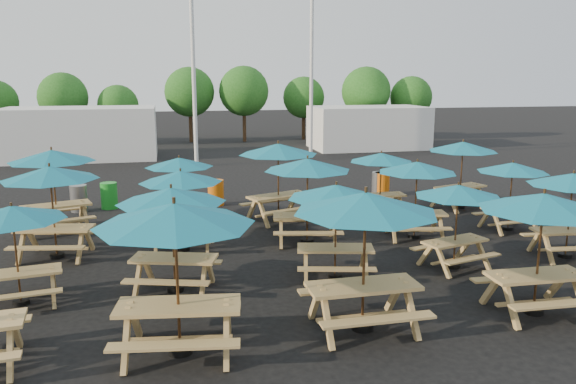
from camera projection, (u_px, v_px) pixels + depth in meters
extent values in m
plane|color=black|center=(300.00, 242.00, 15.46)|extent=(120.00, 120.00, 0.00)
cube|color=tan|center=(18.00, 273.00, 11.12)|extent=(1.68, 0.87, 0.05)
cube|color=tan|center=(17.00, 296.00, 10.64)|extent=(1.61, 0.48, 0.04)
cube|color=tan|center=(21.00, 276.00, 11.70)|extent=(1.61, 0.48, 0.04)
cylinder|color=black|center=(21.00, 302.00, 11.24)|extent=(0.32, 0.32, 0.09)
cylinder|color=brown|center=(16.00, 255.00, 11.04)|extent=(0.04, 0.04, 2.04)
cone|color=#116E8B|center=(12.00, 213.00, 10.87)|extent=(2.35, 2.35, 0.28)
cube|color=tan|center=(55.00, 228.00, 13.99)|extent=(1.93, 1.03, 0.06)
cube|color=tan|center=(45.00, 248.00, 13.40)|extent=(1.85, 0.58, 0.04)
cube|color=tan|center=(65.00, 232.00, 14.71)|extent=(1.85, 0.58, 0.04)
cylinder|color=black|center=(57.00, 255.00, 14.14)|extent=(0.37, 0.37, 0.10)
cylinder|color=brown|center=(53.00, 212.00, 13.91)|extent=(0.04, 0.04, 2.35)
cone|color=#116E8B|center=(50.00, 173.00, 13.71)|extent=(2.73, 2.73, 0.33)
cube|color=tan|center=(56.00, 205.00, 16.33)|extent=(2.04, 1.29, 0.06)
cube|color=tan|center=(61.00, 221.00, 15.80)|extent=(1.90, 0.84, 0.04)
cube|color=tan|center=(53.00, 211.00, 16.99)|extent=(1.90, 0.84, 0.04)
cylinder|color=black|center=(58.00, 230.00, 16.48)|extent=(0.38, 0.38, 0.11)
cylinder|color=brown|center=(55.00, 191.00, 16.25)|extent=(0.05, 0.05, 2.44)
cone|color=#116E8B|center=(52.00, 156.00, 16.04)|extent=(3.06, 3.06, 0.34)
cube|color=tan|center=(178.00, 306.00, 9.11)|extent=(2.10, 1.05, 0.07)
cube|color=tan|center=(174.00, 346.00, 8.45)|extent=(2.03, 0.56, 0.04)
cube|color=tan|center=(184.00, 306.00, 9.89)|extent=(2.03, 0.56, 0.04)
cylinder|color=black|center=(180.00, 350.00, 9.26)|extent=(0.40, 0.40, 0.11)
cylinder|color=brown|center=(177.00, 279.00, 9.01)|extent=(0.05, 0.05, 2.56)
cone|color=#116E8B|center=(174.00, 214.00, 8.79)|extent=(2.89, 2.89, 0.36)
cube|color=tan|center=(174.00, 258.00, 11.78)|extent=(1.89, 1.17, 0.06)
cube|color=tan|center=(166.00, 282.00, 11.21)|extent=(1.77, 0.74, 0.04)
cube|color=tan|center=(182.00, 261.00, 12.48)|extent=(1.77, 0.74, 0.04)
cylinder|color=black|center=(175.00, 289.00, 11.92)|extent=(0.35, 0.35, 0.10)
cylinder|color=brown|center=(173.00, 240.00, 11.70)|extent=(0.04, 0.04, 2.26)
cone|color=#116E8B|center=(171.00, 195.00, 11.51)|extent=(2.81, 2.81, 0.31)
cube|color=tan|center=(182.00, 225.00, 14.57)|extent=(1.74, 0.85, 0.06)
cube|color=tan|center=(181.00, 242.00, 14.03)|extent=(1.68, 0.44, 0.04)
cube|color=tan|center=(185.00, 229.00, 15.22)|extent=(1.68, 0.44, 0.04)
cylinder|color=black|center=(183.00, 249.00, 14.70)|extent=(0.33, 0.33, 0.09)
cylinder|color=brown|center=(182.00, 211.00, 14.49)|extent=(0.04, 0.04, 2.13)
cone|color=#116E8B|center=(181.00, 177.00, 14.31)|extent=(2.38, 2.38, 0.30)
cube|color=tan|center=(181.00, 202.00, 17.30)|extent=(1.74, 1.13, 0.05)
cube|color=tan|center=(175.00, 215.00, 16.77)|extent=(1.60, 0.75, 0.04)
cube|color=tan|center=(187.00, 206.00, 17.93)|extent=(1.60, 0.75, 0.04)
cylinder|color=black|center=(181.00, 222.00, 17.42)|extent=(0.32, 0.32, 0.09)
cylinder|color=brown|center=(180.00, 190.00, 17.22)|extent=(0.04, 0.04, 2.07)
cone|color=#116E8B|center=(179.00, 162.00, 17.04)|extent=(2.64, 2.64, 0.29)
cube|color=tan|center=(363.00, 286.00, 9.98)|extent=(2.01, 0.80, 0.07)
cube|color=tan|center=(378.00, 320.00, 9.35)|extent=(2.00, 0.30, 0.04)
cube|color=tan|center=(349.00, 288.00, 10.75)|extent=(2.00, 0.30, 0.04)
cylinder|color=black|center=(362.00, 326.00, 10.14)|extent=(0.40, 0.40, 0.11)
cylinder|color=brown|center=(364.00, 262.00, 9.89)|extent=(0.05, 0.05, 2.55)
cone|color=#116E8B|center=(366.00, 202.00, 9.67)|extent=(2.58, 2.58, 0.35)
cube|color=tan|center=(335.00, 248.00, 12.57)|extent=(1.81, 1.03, 0.06)
cube|color=tan|center=(337.00, 269.00, 12.02)|extent=(1.71, 0.62, 0.04)
cube|color=tan|center=(333.00, 251.00, 13.24)|extent=(1.71, 0.62, 0.04)
cylinder|color=black|center=(335.00, 276.00, 12.71)|extent=(0.34, 0.34, 0.09)
cylinder|color=brown|center=(336.00, 232.00, 12.49)|extent=(0.04, 0.04, 2.17)
cone|color=#116E8B|center=(336.00, 191.00, 12.31)|extent=(2.61, 2.61, 0.30)
cube|color=tan|center=(307.00, 216.00, 15.25)|extent=(1.94, 1.06, 0.06)
cube|color=tan|center=(308.00, 233.00, 14.65)|extent=(1.86, 0.61, 0.04)
cube|color=tan|center=(306.00, 220.00, 15.97)|extent=(1.86, 0.61, 0.04)
cylinder|color=black|center=(307.00, 241.00, 15.39)|extent=(0.37, 0.37, 0.10)
cylinder|color=brown|center=(307.00, 201.00, 15.16)|extent=(0.04, 0.04, 2.35)
cone|color=#116E8B|center=(308.00, 165.00, 14.96)|extent=(2.76, 2.76, 0.33)
cube|color=tan|center=(278.00, 196.00, 17.59)|extent=(2.07, 1.36, 0.06)
cube|color=tan|center=(291.00, 210.00, 17.07)|extent=(1.91, 0.91, 0.04)
cube|color=tan|center=(267.00, 201.00, 18.24)|extent=(1.91, 0.91, 0.04)
cylinder|color=black|center=(278.00, 219.00, 17.75)|extent=(0.39, 0.39, 0.11)
cylinder|color=brown|center=(278.00, 182.00, 17.51)|extent=(0.05, 0.05, 2.47)
cone|color=#116E8B|center=(278.00, 149.00, 17.29)|extent=(3.16, 3.16, 0.34)
cube|color=tan|center=(537.00, 275.00, 10.67)|extent=(1.89, 0.78, 0.06)
cube|color=tan|center=(559.00, 304.00, 10.07)|extent=(1.87, 0.31, 0.04)
cube|color=tan|center=(515.00, 278.00, 11.39)|extent=(1.87, 0.31, 0.04)
cylinder|color=black|center=(533.00, 310.00, 10.82)|extent=(0.37, 0.37, 0.10)
cylinder|color=brown|center=(539.00, 254.00, 10.58)|extent=(0.05, 0.05, 2.39)
cone|color=#116E8B|center=(544.00, 202.00, 10.38)|extent=(2.45, 2.45, 0.33)
cube|color=tan|center=(455.00, 241.00, 13.26)|extent=(1.70, 1.01, 0.05)
cube|color=tan|center=(473.00, 258.00, 12.81)|extent=(1.59, 0.62, 0.04)
cube|color=tan|center=(437.00, 245.00, 13.82)|extent=(1.59, 0.62, 0.04)
cylinder|color=black|center=(453.00, 266.00, 13.39)|extent=(0.32, 0.32, 0.09)
cylinder|color=brown|center=(456.00, 226.00, 13.19)|extent=(0.04, 0.04, 2.03)
cone|color=#116E8B|center=(458.00, 191.00, 13.02)|extent=(2.49, 2.49, 0.28)
cube|color=tan|center=(415.00, 213.00, 15.73)|extent=(1.81, 0.96, 0.06)
cube|color=tan|center=(421.00, 229.00, 15.17)|extent=(1.73, 0.54, 0.04)
cube|color=tan|center=(409.00, 217.00, 16.40)|extent=(1.73, 0.54, 0.04)
cylinder|color=black|center=(414.00, 236.00, 15.86)|extent=(0.34, 0.34, 0.10)
cylinder|color=brown|center=(416.00, 200.00, 15.65)|extent=(0.04, 0.04, 2.19)
cone|color=#116E8B|center=(417.00, 167.00, 15.46)|extent=(2.55, 2.55, 0.30)
cube|color=tan|center=(380.00, 195.00, 18.34)|extent=(1.62, 0.64, 0.05)
cube|color=tan|center=(387.00, 207.00, 17.82)|extent=(1.62, 0.23, 0.04)
cube|color=tan|center=(373.00, 199.00, 18.96)|extent=(1.62, 0.23, 0.04)
cylinder|color=black|center=(379.00, 213.00, 18.46)|extent=(0.32, 0.32, 0.09)
cylinder|color=brown|center=(380.00, 184.00, 18.26)|extent=(0.04, 0.04, 2.07)
cone|color=#116E8B|center=(381.00, 157.00, 18.09)|extent=(2.08, 2.08, 0.29)
cube|color=tan|center=(568.00, 230.00, 14.02)|extent=(1.76, 0.86, 0.06)
cube|color=tan|center=(553.00, 234.00, 14.69)|extent=(1.71, 0.44, 0.04)
cylinder|color=black|center=(565.00, 255.00, 14.16)|extent=(0.34, 0.34, 0.09)
cylinder|color=brown|center=(569.00, 215.00, 13.95)|extent=(0.04, 0.04, 2.17)
cone|color=#116E8B|center=(573.00, 179.00, 13.76)|extent=(2.41, 2.41, 0.30)
cube|color=tan|center=(509.00, 208.00, 16.55)|extent=(1.64, 0.76, 0.05)
cube|color=tan|center=(522.00, 221.00, 16.05)|extent=(1.61, 0.36, 0.04)
cube|color=tan|center=(496.00, 212.00, 17.15)|extent=(1.61, 0.36, 0.04)
cylinder|color=black|center=(508.00, 228.00, 16.67)|extent=(0.32, 0.32, 0.09)
cylinder|color=brown|center=(510.00, 196.00, 16.47)|extent=(0.04, 0.04, 2.04)
cone|color=#116E8B|center=(513.00, 167.00, 16.30)|extent=(2.21, 2.21, 0.28)
cube|color=tan|center=(460.00, 187.00, 19.27)|extent=(1.95, 1.20, 0.06)
cube|color=tan|center=(475.00, 199.00, 18.75)|extent=(1.81, 0.76, 0.04)
cube|color=tan|center=(446.00, 192.00, 19.90)|extent=(1.81, 0.76, 0.04)
cylinder|color=black|center=(459.00, 207.00, 19.41)|extent=(0.36, 0.36, 0.10)
cylinder|color=brown|center=(461.00, 175.00, 19.18)|extent=(0.04, 0.04, 2.32)
cone|color=#116E8B|center=(463.00, 146.00, 18.98)|extent=(2.89, 2.89, 0.32)
cylinder|color=gray|center=(79.00, 198.00, 18.85)|extent=(0.56, 0.56, 0.90)
cylinder|color=green|center=(109.00, 196.00, 19.28)|extent=(0.56, 0.56, 0.90)
cylinder|color=orange|center=(216.00, 193.00, 19.78)|extent=(0.56, 0.56, 0.90)
cylinder|color=orange|center=(382.00, 184.00, 21.29)|extent=(0.56, 0.56, 0.90)
cylinder|color=gray|center=(379.00, 184.00, 21.36)|extent=(0.56, 0.56, 0.90)
cylinder|color=silver|center=(193.00, 44.00, 27.21)|extent=(0.20, 0.20, 12.00)
cylinder|color=silver|center=(312.00, 47.00, 30.49)|extent=(0.20, 0.20, 12.00)
cube|color=silver|center=(81.00, 133.00, 30.71)|extent=(8.00, 4.00, 2.80)
cube|color=silver|center=(368.00, 127.00, 35.26)|extent=(7.00, 4.00, 2.60)
cylinder|color=#382314|center=(66.00, 130.00, 36.06)|extent=(0.24, 0.24, 2.14)
sphere|color=#1E5919|center=(63.00, 97.00, 35.63)|extent=(3.11, 3.11, 3.11)
cylinder|color=#382314|center=(120.00, 132.00, 36.56)|extent=(0.24, 0.24, 1.78)
sphere|color=#1E5919|center=(118.00, 105.00, 36.21)|extent=(2.59, 2.59, 2.59)
cylinder|color=#382314|center=(191.00, 125.00, 38.50)|extent=(0.24, 0.24, 2.31)
sphere|color=#1E5919|center=(190.00, 92.00, 38.04)|extent=(3.36, 3.36, 3.36)
cylinder|color=#382314|center=(244.00, 125.00, 38.82)|extent=(0.24, 0.24, 2.35)
sphere|color=#1E5919|center=(244.00, 91.00, 38.36)|extent=(3.41, 3.41, 3.41)
cylinder|color=#382314|center=(303.00, 125.00, 40.16)|extent=(0.24, 0.24, 2.02)
sphere|color=#1E5919|center=(304.00, 97.00, 39.76)|extent=(2.94, 2.94, 2.94)
cylinder|color=#382314|center=(365.00, 124.00, 39.27)|extent=(0.24, 0.24, 2.32)
sphere|color=#1E5919|center=(366.00, 91.00, 38.81)|extent=(3.38, 3.38, 3.38)
cylinder|color=#382314|center=(410.00, 125.00, 40.04)|extent=(0.24, 0.24, 2.03)
sphere|color=#1E5919|center=(411.00, 97.00, 39.64)|extent=(2.95, 2.95, 2.95)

